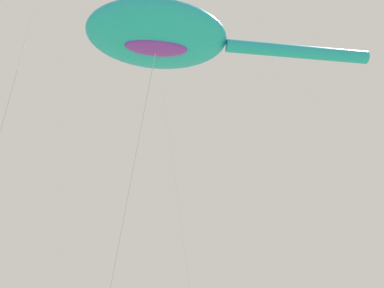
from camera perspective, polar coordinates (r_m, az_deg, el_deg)
The scene contains 2 objects.
big_show_kite at distance 17.86m, azimuth -3.78°, elevation 14.34°, with size 8.09×11.23×15.19m.
small_kite_stunt_black at distance 28.63m, azimuth -4.17°, elevation 9.16°, with size 1.34×3.47×22.69m.
Camera 1 is at (-10.26, 0.67, 1.41)m, focal length 39.18 mm.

